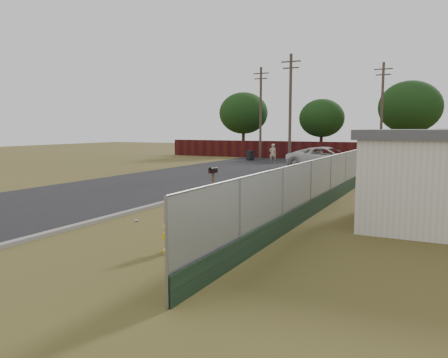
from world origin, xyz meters
The scene contains 12 objects.
ground centered at (0.00, 0.00, 0.00)m, with size 120.00×120.00×0.00m, color brown.
street centered at (-6.76, 8.05, 0.02)m, with size 15.10×60.00×0.12m.
chainlink_fence centered at (3.12, 1.03, 0.80)m, with size 0.10×27.06×2.02m.
privacy_fence centered at (-6.00, 25.00, 0.90)m, with size 30.00×0.12×1.80m, color #40120D.
utility_poles centered at (-3.67, 20.67, 4.69)m, with size 12.60×8.24×9.00m.
horizon_trees centered at (0.84, 23.56, 4.63)m, with size 33.32×31.94×7.78m.
fire_hydrant centered at (1.16, -9.04, 0.43)m, with size 0.45×0.45×0.91m.
mailbox centered at (-2.60, 0.28, 1.02)m, with size 0.24×0.56×1.29m.
pickup_truck centered at (-0.59, 14.98, 0.86)m, with size 2.84×6.16×1.71m, color silver.
pedestrian centered at (-6.47, 18.73, 0.87)m, with size 0.64×0.42×1.75m, color tan.
trash_bin centered at (-9.61, 20.95, 0.49)m, with size 0.81×0.87×0.96m.
scattered_litter centered at (-0.19, -2.72, 0.04)m, with size 2.88×9.61×0.07m.
Camera 1 is at (7.29, -18.08, 3.15)m, focal length 35.00 mm.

